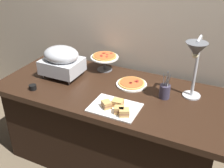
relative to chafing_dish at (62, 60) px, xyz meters
The scene contains 11 objects.
ground_plane 1.04m from the chafing_dish, ahead, with size 8.00×8.00×0.00m, color brown.
back_wall 0.74m from the chafing_dish, 43.58° to the left, with size 4.40×0.04×2.40m, color #B7A893.
buffet_table 0.73m from the chafing_dish, ahead, with size 1.90×0.84×0.76m.
chafing_dish is the anchor object (origin of this frame).
heat_lamp 1.14m from the chafing_dish, ahead, with size 0.15×0.29×0.50m.
pizza_plate_front 0.64m from the chafing_dish, 10.17° to the left, with size 0.26×0.26×0.03m.
pizza_plate_center 0.39m from the chafing_dish, 44.33° to the left, with size 0.26×0.26×0.15m.
sandwich_platter 0.72m from the chafing_dish, 23.42° to the right, with size 0.36×0.26×0.06m.
sauce_cup_near 0.30m from the chafing_dish, 153.52° to the left, with size 0.06×0.06×0.04m.
sauce_cup_far 0.35m from the chafing_dish, 105.36° to the right, with size 0.06×0.06×0.04m.
utensil_holder 0.93m from the chafing_dish, ahead, with size 0.08×0.08×0.23m.
Camera 1 is at (0.85, -1.77, 1.89)m, focal length 44.10 mm.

